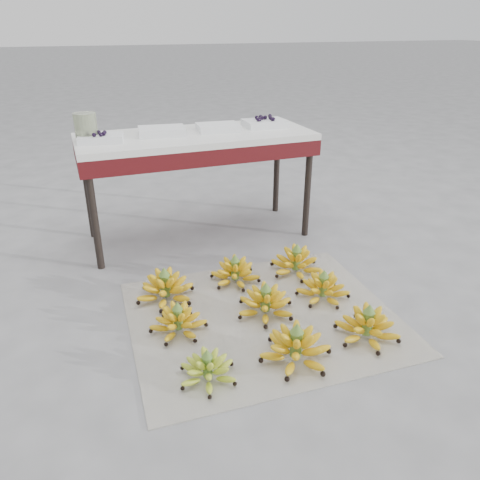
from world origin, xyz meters
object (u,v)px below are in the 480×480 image
object	(u,v)px
glass_jar	(86,127)
vendor_table	(196,146)
bunch_back_right	(296,263)
tray_left	(162,131)
tray_right	(218,127)
bunch_front_left	(208,369)
tray_far_right	(265,123)
bunch_mid_right	(323,288)
newspaper_mat	(263,317)
bunch_front_center	(296,348)
bunch_back_center	(235,272)
bunch_back_left	(165,288)
tray_far_left	(101,138)
bunch_front_right	(367,326)
bunch_mid_left	(178,321)
bunch_mid_center	(266,303)

from	to	relation	value
glass_jar	vendor_table	bearing A→B (deg)	-1.49
bunch_back_right	tray_left	xyz separation A→B (m)	(-0.57, 0.72, 0.64)
tray_left	tray_right	world-z (taller)	tray_left
bunch_front_left	tray_left	world-z (taller)	tray_left
tray_far_right	bunch_mid_right	bearing A→B (deg)	-95.79
newspaper_mat	tray_left	size ratio (longest dim) A/B	4.21
bunch_front_center	bunch_back_center	world-z (taller)	bunch_front_center
bunch_back_right	glass_jar	bearing A→B (deg)	135.18
bunch_back_left	bunch_back_center	world-z (taller)	bunch_back_left
newspaper_mat	tray_right	size ratio (longest dim) A/B	4.64
bunch_back_left	tray_far_right	xyz separation A→B (m)	(0.86, 0.75, 0.64)
bunch_back_center	tray_far_left	size ratio (longest dim) A/B	1.06
bunch_mid_right	bunch_front_right	bearing A→B (deg)	-93.98
bunch_back_left	bunch_back_right	distance (m)	0.75
bunch_front_left	tray_far_left	distance (m)	1.50
tray_far_left	tray_left	xyz separation A→B (m)	(0.36, 0.05, 0.00)
newspaper_mat	bunch_mid_right	bearing A→B (deg)	7.32
vendor_table	newspaper_mat	bearing A→B (deg)	-89.12
bunch_back_left	tray_right	bearing A→B (deg)	74.27
vendor_table	bunch_back_center	bearing A→B (deg)	-89.33
bunch_back_right	tray_right	world-z (taller)	tray_right
bunch_mid_right	bunch_back_left	bearing A→B (deg)	153.15
bunch_back_center	vendor_table	distance (m)	0.86
bunch_back_right	tray_left	bearing A→B (deg)	118.56
bunch_mid_left	bunch_back_left	xyz separation A→B (m)	(0.01, 0.30, 0.01)
bunch_front_right	bunch_front_center	bearing A→B (deg)	179.63
bunch_mid_right	tray_far_left	size ratio (longest dim) A/B	1.10
tray_right	bunch_mid_center	bearing A→B (deg)	-96.25
bunch_back_center	tray_left	xyz separation A→B (m)	(-0.21, 0.70, 0.64)
bunch_mid_center	tray_far_left	distance (m)	1.32
bunch_front_center	tray_far_left	distance (m)	1.60
newspaper_mat	bunch_front_right	bearing A→B (deg)	-40.28
tray_far_left	tray_right	distance (m)	0.71
bunch_mid_right	tray_far_left	bearing A→B (deg)	127.18
bunch_mid_center	glass_jar	bearing A→B (deg)	131.69
newspaper_mat	bunch_back_right	distance (m)	0.49
newspaper_mat	glass_jar	distance (m)	1.45
tray_right	tray_far_right	size ratio (longest dim) A/B	1.00
bunch_mid_left	tray_far_right	xyz separation A→B (m)	(0.87, 1.04, 0.65)
bunch_back_center	tray_far_left	xyz separation A→B (m)	(-0.57, 0.65, 0.64)
bunch_front_right	tray_left	world-z (taller)	tray_left
bunch_mid_left	tray_left	bearing A→B (deg)	103.48
bunch_back_right	tray_left	world-z (taller)	tray_left
newspaper_mat	bunch_front_center	bearing A→B (deg)	-89.63
bunch_mid_right	bunch_front_left	bearing A→B (deg)	-159.81
bunch_back_left	glass_jar	xyz separation A→B (m)	(-0.24, 0.73, 0.69)
bunch_mid_right	bunch_back_left	size ratio (longest dim) A/B	0.78
newspaper_mat	tray_left	xyz separation A→B (m)	(-0.22, 1.06, 0.70)
bunch_mid_left	bunch_back_left	distance (m)	0.30
newspaper_mat	bunch_back_center	bearing A→B (deg)	91.26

